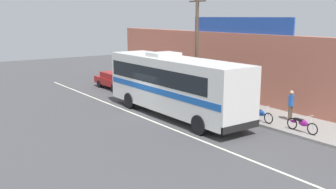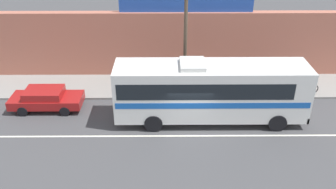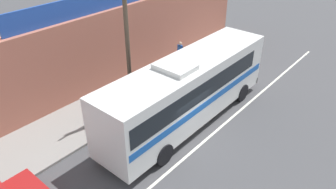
# 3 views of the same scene
# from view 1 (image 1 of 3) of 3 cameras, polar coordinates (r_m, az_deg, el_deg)

# --- Properties ---
(ground_plane) EXTENTS (70.00, 70.00, 0.00)m
(ground_plane) POSITION_cam_1_polar(r_m,az_deg,el_deg) (23.88, -2.68, -2.90)
(ground_plane) COLOR #444447
(sidewalk_slab) EXTENTS (30.00, 3.60, 0.14)m
(sidewalk_slab) POSITION_cam_1_polar(r_m,az_deg,el_deg) (26.96, 6.63, -1.14)
(sidewalk_slab) COLOR gray
(sidewalk_slab) RESTS_ON ground_plane
(storefront_facade) EXTENTS (30.00, 0.70, 4.80)m
(storefront_facade) POSITION_cam_1_polar(r_m,az_deg,el_deg) (28.03, 10.02, 4.09)
(storefront_facade) COLOR #B26651
(storefront_facade) RESTS_ON ground_plane
(storefront_billboard) EXTENTS (9.34, 0.12, 1.10)m
(storefront_billboard) POSITION_cam_1_polar(r_m,az_deg,el_deg) (27.73, 10.39, 10.11)
(storefront_billboard) COLOR #234CAD
(storefront_billboard) RESTS_ON storefront_facade
(road_center_stripe) EXTENTS (30.00, 0.14, 0.01)m
(road_center_stripe) POSITION_cam_1_polar(r_m,az_deg,el_deg) (23.47, -4.33, -3.17)
(road_center_stripe) COLOR silver
(road_center_stripe) RESTS_ON ground_plane
(intercity_bus) EXTENTS (11.10, 2.68, 3.78)m
(intercity_bus) POSITION_cam_1_polar(r_m,az_deg,el_deg) (23.00, 0.84, 1.81)
(intercity_bus) COLOR silver
(intercity_bus) RESTS_ON ground_plane
(parked_car) EXTENTS (4.44, 1.89, 1.37)m
(parked_car) POSITION_cam_1_polar(r_m,az_deg,el_deg) (32.36, -7.86, 2.16)
(parked_car) COLOR maroon
(parked_car) RESTS_ON ground_plane
(utility_pole) EXTENTS (1.60, 0.22, 7.38)m
(utility_pole) POSITION_cam_1_polar(r_m,az_deg,el_deg) (25.53, 4.29, 7.04)
(utility_pole) COLOR brown
(utility_pole) RESTS_ON sidewalk_slab
(motorcycle_red) EXTENTS (1.83, 0.56, 0.94)m
(motorcycle_red) POSITION_cam_1_polar(r_m,az_deg,el_deg) (20.78, 19.25, -4.15)
(motorcycle_red) COLOR black
(motorcycle_red) RESTS_ON sidewalk_slab
(motorcycle_black) EXTENTS (1.84, 0.56, 0.94)m
(motorcycle_black) POSITION_cam_1_polar(r_m,az_deg,el_deg) (22.23, 13.47, -2.81)
(motorcycle_black) COLOR black
(motorcycle_black) RESTS_ON sidewalk_slab
(pedestrian_near_shop) EXTENTS (0.30, 0.48, 1.72)m
(pedestrian_near_shop) POSITION_cam_1_polar(r_m,az_deg,el_deg) (22.77, 17.82, -1.21)
(pedestrian_near_shop) COLOR brown
(pedestrian_near_shop) RESTS_ON sidewalk_slab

